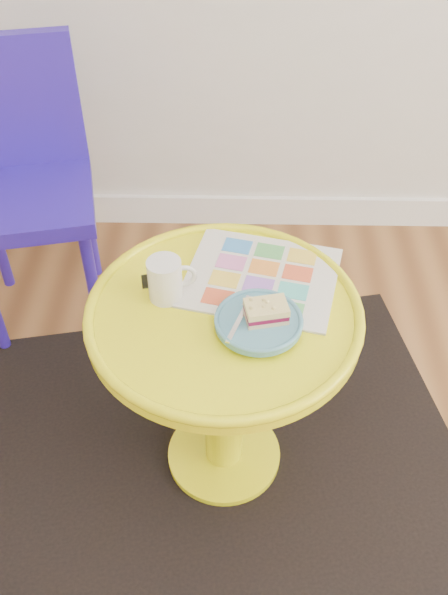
{
  "coord_description": "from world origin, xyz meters",
  "views": [
    {
      "loc": [
        -0.37,
        -0.11,
        1.6
      ],
      "look_at": [
        -0.39,
        0.91,
        0.62
      ],
      "focal_mm": 40.0,
      "sensor_mm": 36.0,
      "label": 1
    }
  ],
  "objects_px": {
    "newspaper": "(261,277)",
    "plate": "(259,322)",
    "side_table": "(224,359)",
    "mug": "(166,278)",
    "chair": "(24,171)"
  },
  "relations": [
    {
      "from": "chair",
      "to": "newspaper",
      "type": "relative_size",
      "value": 2.58
    },
    {
      "from": "mug",
      "to": "side_table",
      "type": "bearing_deg",
      "value": -28.95
    },
    {
      "from": "side_table",
      "to": "mug",
      "type": "height_order",
      "value": "mug"
    },
    {
      "from": "newspaper",
      "to": "side_table",
      "type": "bearing_deg",
      "value": -114.54
    },
    {
      "from": "side_table",
      "to": "plate",
      "type": "height_order",
      "value": "plate"
    },
    {
      "from": "side_table",
      "to": "newspaper",
      "type": "height_order",
      "value": "newspaper"
    },
    {
      "from": "newspaper",
      "to": "mug",
      "type": "bearing_deg",
      "value": -150.05
    },
    {
      "from": "newspaper",
      "to": "plate",
      "type": "height_order",
      "value": "plate"
    },
    {
      "from": "mug",
      "to": "plate",
      "type": "distance_m",
      "value": 0.23
    },
    {
      "from": "side_table",
      "to": "mug",
      "type": "xyz_separation_m",
      "value": [
        -0.13,
        0.04,
        0.21
      ]
    },
    {
      "from": "side_table",
      "to": "mug",
      "type": "relative_size",
      "value": 5.58
    },
    {
      "from": "chair",
      "to": "mug",
      "type": "xyz_separation_m",
      "value": [
        0.48,
        -0.61,
        0.13
      ]
    },
    {
      "from": "newspaper",
      "to": "mug",
      "type": "xyz_separation_m",
      "value": [
        -0.21,
        -0.06,
        0.05
      ]
    },
    {
      "from": "newspaper",
      "to": "plate",
      "type": "distance_m",
      "value": 0.16
    },
    {
      "from": "plate",
      "to": "mug",
      "type": "bearing_deg",
      "value": 154.47
    }
  ]
}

